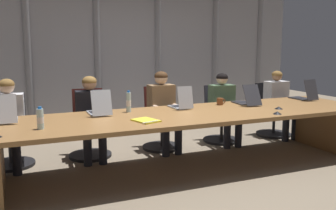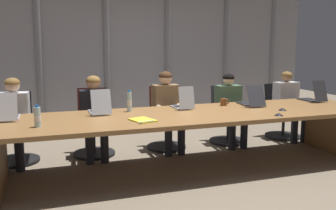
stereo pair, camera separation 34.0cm
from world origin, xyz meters
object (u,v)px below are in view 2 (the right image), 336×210
laptop_right_mid (251,101)px  conference_mic_right_side (282,109)px  office_chair_left_mid (93,130)px  person_right_mid (230,105)px  laptop_left_end (8,114)px  office_chair_right_end (282,117)px  office_chair_left_end (16,136)px  office_chair_right_mid (227,121)px  laptop_left_mid (100,109)px  water_bottle_secondary (129,102)px  coffee_mug_near (224,102)px  laptop_center (183,104)px  conference_mic_middle (279,114)px  person_right_end (289,101)px  water_bottle_primary (37,117)px  person_left_end (13,116)px  laptop_right_end (313,97)px  person_center (168,106)px  office_chair_center (166,125)px  person_left_mid (95,111)px  spiral_notepad (143,120)px

laptop_right_mid → conference_mic_right_side: 0.53m
office_chair_left_mid → person_right_mid: size_ratio=0.85×
laptop_left_end → office_chair_right_end: (4.27, 0.74, -0.44)m
office_chair_left_end → office_chair_right_mid: size_ratio=1.03×
office_chair_left_mid → laptop_left_end: bearing=-47.8°
laptop_left_mid → conference_mic_right_side: bearing=-103.5°
water_bottle_secondary → coffee_mug_near: water_bottle_secondary is taller
laptop_center → water_bottle_secondary: laptop_center is taller
water_bottle_secondary → office_chair_left_end: bearing=154.4°
conference_mic_middle → laptop_center: bearing=137.5°
laptop_left_end → person_right_end: bearing=-80.9°
person_right_mid → water_bottle_primary: size_ratio=4.84×
office_chair_right_end → laptop_left_mid: bearing=-87.2°
laptop_center → laptop_right_mid: laptop_center is taller
laptop_left_end → laptop_right_mid: bearing=-89.0°
laptop_right_mid → person_left_end: bearing=85.0°
laptop_right_end → person_left_end: bearing=82.6°
person_center → conference_mic_middle: 1.69m
laptop_center → laptop_right_end: size_ratio=0.87×
office_chair_center → water_bottle_primary: (-1.84, -1.26, 0.48)m
laptop_left_end → person_right_end: person_right_end is taller
office_chair_right_end → person_left_mid: (-3.21, -0.15, 0.32)m
office_chair_left_mid → office_chair_center: 1.10m
person_right_mid → water_bottle_secondary: 1.84m
laptop_left_mid → office_chair_left_end: bearing=56.2°
laptop_left_end → water_bottle_primary: bearing=-146.7°
laptop_left_end → person_left_mid: person_left_mid is taller
laptop_right_end → person_left_mid: size_ratio=0.39×
water_bottle_secondary → conference_mic_middle: 1.87m
office_chair_right_end → office_chair_left_end: bearing=-99.5°
laptop_right_mid → water_bottle_primary: laptop_right_mid is taller
office_chair_left_end → office_chair_left_mid: (1.05, 0.00, 0.00)m
laptop_right_end → office_chair_right_mid: size_ratio=0.49×
laptop_left_end → person_left_mid: 1.22m
person_center → laptop_center: bearing=1.1°
office_chair_left_mid → person_center: size_ratio=0.80×
laptop_center → office_chair_right_mid: bearing=-58.5°
office_chair_left_end → person_right_end: size_ratio=0.83×
person_right_mid → office_chair_left_mid: bearing=-91.9°
laptop_center → person_center: bearing=1.3°
person_left_end → person_left_mid: person_left_end is taller
office_chair_left_mid → person_left_mid: (0.00, -0.16, 0.30)m
spiral_notepad → person_right_end: bearing=4.5°
laptop_left_end → person_right_mid: 3.24m
office_chair_left_mid → person_left_mid: person_left_mid is taller
office_chair_left_mid → person_left_mid: size_ratio=0.83×
person_left_end → conference_mic_middle: 3.39m
office_chair_left_end → conference_mic_right_side: office_chair_left_end is taller
office_chair_left_mid → conference_mic_middle: size_ratio=8.67×
conference_mic_right_side → laptop_right_mid: bearing=109.4°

